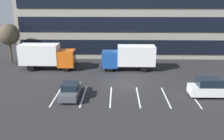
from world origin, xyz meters
TOP-DOWN VIEW (x-y plane):
  - ground_plane at (0.00, 0.00)m, footprint 120.00×120.00m
  - office_building at (0.00, 17.95)m, footprint 34.17×11.81m
  - lot_markings at (-0.00, -3.58)m, footprint 14.14×5.40m
  - box_truck_blue at (0.87, 5.95)m, footprint 7.32×2.42m
  - box_truck_orange at (-10.53, 6.05)m, footprint 7.58×2.51m
  - suv_white at (8.67, -3.32)m, footprint 4.32×1.83m
  - sedan_charcoal at (-5.44, -3.78)m, footprint 1.77×4.22m
  - bare_tree at (-17.00, 9.48)m, footprint 3.17×3.17m

SIDE VIEW (x-z plane):
  - ground_plane at x=0.00m, z-range 0.00..0.00m
  - lot_markings at x=0.00m, z-range 0.00..0.01m
  - sedan_charcoal at x=-5.44m, z-range -0.04..1.47m
  - suv_white at x=8.67m, z-range -0.03..1.92m
  - box_truck_blue at x=0.87m, z-range 0.21..3.60m
  - box_truck_orange at x=-10.53m, z-range 0.22..3.73m
  - bare_tree at x=-17.00m, z-range 1.36..7.31m
  - office_building at x=0.00m, z-range 0.00..14.40m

